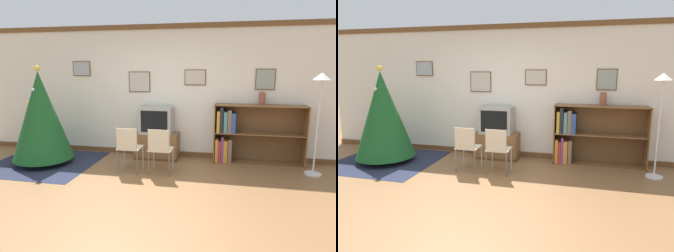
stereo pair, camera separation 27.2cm
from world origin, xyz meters
The scene contains 11 objects.
ground_plane centered at (0.00, 0.00, 0.00)m, with size 24.00×24.00×0.00m, color brown.
wall_back centered at (0.00, 2.35, 1.35)m, with size 8.56×0.11×2.70m.
area_rug centered at (-2.26, 1.29, 0.00)m, with size 1.97×1.89×0.01m.
christmas_tree centered at (-2.26, 1.29, 0.94)m, with size 1.13×1.13×1.88m.
tv_console centered at (-0.18, 2.06, 0.27)m, with size 0.89×0.45×0.53m.
television centered at (-0.18, 2.06, 0.80)m, with size 0.66×0.43×0.55m.
folding_chair_left centered at (-0.46, 1.13, 0.47)m, with size 0.40×0.40×0.82m.
folding_chair_right centered at (0.11, 1.13, 0.47)m, with size 0.40×0.40×0.82m.
bookshelf centered at (1.52, 2.12, 0.56)m, with size 1.70×0.36×1.15m.
vase centered at (1.86, 2.16, 1.27)m, with size 0.13×0.13×0.24m.
standing_lamp centered at (2.74, 1.65, 1.35)m, with size 0.28×0.28×1.76m.
Camera 1 is at (1.25, -3.75, 1.84)m, focal length 32.00 mm.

